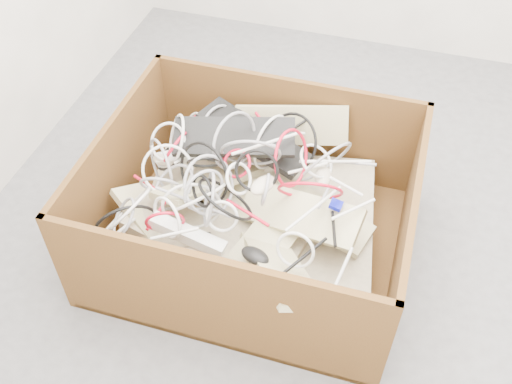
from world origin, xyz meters
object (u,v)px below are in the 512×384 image
(cardboard_box, at_px, (251,223))
(power_strip_right, at_px, (188,235))
(vga_plug, at_px, (336,205))
(power_strip_left, at_px, (190,153))

(cardboard_box, distance_m, power_strip_right, 0.39)
(power_strip_right, xyz_separation_m, vga_plug, (0.48, 0.26, 0.03))
(power_strip_left, relative_size, vga_plug, 6.11)
(cardboard_box, distance_m, power_strip_left, 0.37)
(cardboard_box, xyz_separation_m, vga_plug, (0.34, -0.03, 0.24))
(cardboard_box, height_order, vga_plug, cardboard_box)
(power_strip_left, height_order, vga_plug, power_strip_left)
(cardboard_box, relative_size, vga_plug, 26.50)
(cardboard_box, bearing_deg, power_strip_right, -116.19)
(power_strip_left, xyz_separation_m, vga_plug, (0.61, -0.11, 0.01))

